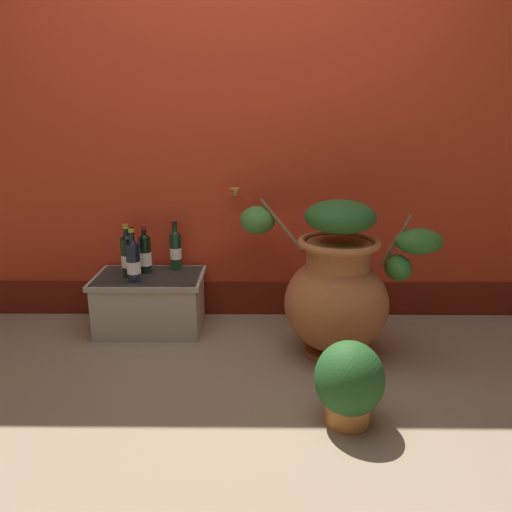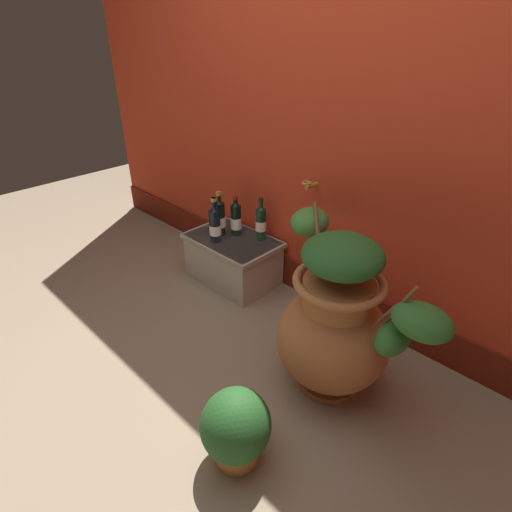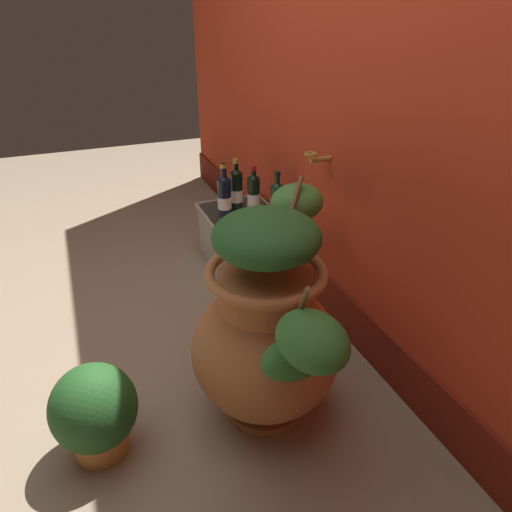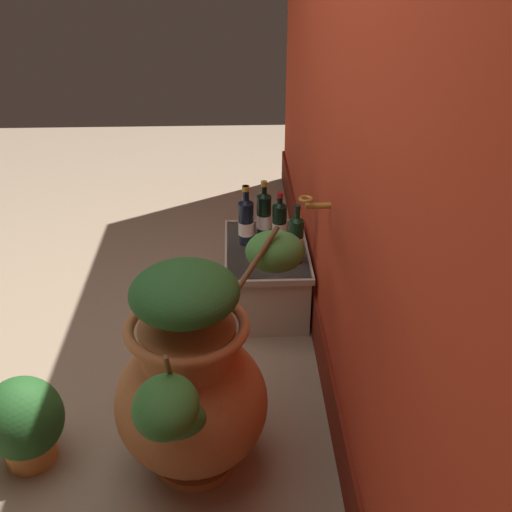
% 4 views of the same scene
% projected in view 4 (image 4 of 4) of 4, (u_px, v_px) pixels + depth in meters
% --- Properties ---
extents(ground_plane, '(7.00, 7.00, 0.00)m').
position_uv_depth(ground_plane, '(76.00, 372.00, 2.80)').
color(ground_plane, gray).
extents(back_wall, '(4.40, 0.33, 2.60)m').
position_uv_depth(back_wall, '(368.00, 78.00, 2.20)').
color(back_wall, red).
rests_on(back_wall, ground_plane).
extents(terracotta_urn, '(1.02, 0.70, 0.83)m').
position_uv_depth(terracotta_urn, '(193.00, 381.00, 2.17)').
color(terracotta_urn, '#B26638').
rests_on(terracotta_urn, ground_plane).
extents(stone_ledge, '(0.63, 0.41, 0.33)m').
position_uv_depth(stone_ledge, '(266.00, 274.00, 3.19)').
color(stone_ledge, beige).
rests_on(stone_ledge, ground_plane).
extents(wine_bottle_left, '(0.08, 0.08, 0.31)m').
position_uv_depth(wine_bottle_left, '(246.00, 220.00, 3.10)').
color(wine_bottle_left, black).
rests_on(wine_bottle_left, stone_ledge).
extents(wine_bottle_middle, '(0.07, 0.07, 0.30)m').
position_uv_depth(wine_bottle_middle, '(296.00, 238.00, 2.94)').
color(wine_bottle_middle, black).
rests_on(wine_bottle_middle, stone_ledge).
extents(wine_bottle_right, '(0.07, 0.07, 0.28)m').
position_uv_depth(wine_bottle_right, '(279.00, 223.00, 3.08)').
color(wine_bottle_right, black).
rests_on(wine_bottle_right, stone_ledge).
extents(wine_bottle_back, '(0.07, 0.07, 0.31)m').
position_uv_depth(wine_bottle_back, '(264.00, 214.00, 3.15)').
color(wine_bottle_back, black).
rests_on(wine_bottle_back, stone_ledge).
extents(potted_shrub, '(0.29, 0.29, 0.36)m').
position_uv_depth(potted_shrub, '(24.00, 422.00, 2.28)').
color(potted_shrub, '#CC7F3D').
rests_on(potted_shrub, ground_plane).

